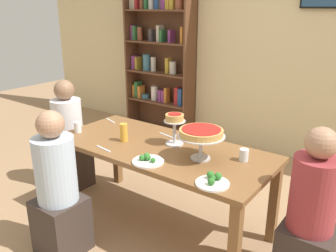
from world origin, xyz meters
The scene contains 17 objects.
ground_plane centered at (0.00, 0.00, 0.00)m, with size 12.00×12.00×0.00m, color #9E7A56.
rear_partition centered at (0.00, 2.20, 1.40)m, with size 8.00×0.12×2.80m, color beige.
dining_table centered at (0.00, 0.00, 0.65)m, with size 1.85×0.82×0.74m.
bookshelf centered at (-1.56, 2.01, 1.16)m, with size 1.10×0.30×2.21m.
diner_head_east centered at (1.21, 0.02, 0.49)m, with size 0.34×0.34×1.15m.
diner_near_left centered at (-0.41, -0.73, 0.49)m, with size 0.34×0.34×1.15m.
diner_head_west centered at (-1.20, 0.00, 0.49)m, with size 0.34×0.34×1.15m.
deep_dish_pizza_stand centered at (0.39, -0.02, 0.94)m, with size 0.36×0.36×0.24m.
personal_pizza_stand centered at (0.06, 0.11, 0.93)m, with size 0.18×0.18×0.26m.
salad_plate_near_diner centered at (0.11, -0.30, 0.76)m, with size 0.24×0.24×0.07m.
salad_plate_far_diner centered at (0.66, -0.31, 0.76)m, with size 0.22×0.22×0.06m.
beer_glass_amber_tall centered at (-0.33, -0.09, 0.82)m, with size 0.06×0.06×0.16m, color gold.
water_glass_clear_near centered at (0.67, 0.14, 0.79)m, with size 0.07×0.07×0.09m, color white.
water_glass_clear_far centered at (-0.82, -0.17, 0.79)m, with size 0.06×0.06×0.10m, color white.
cutlery_fork_near centered at (-0.82, 0.24, 0.74)m, with size 0.18×0.02×0.01m, color silver.
cutlery_knife_near centered at (-0.12, 0.23, 0.74)m, with size 0.18×0.02×0.01m, color silver.
cutlery_fork_far centered at (-0.34, -0.32, 0.74)m, with size 0.18×0.02×0.01m, color silver.
Camera 1 is at (1.64, -2.13, 1.84)m, focal length 37.71 mm.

